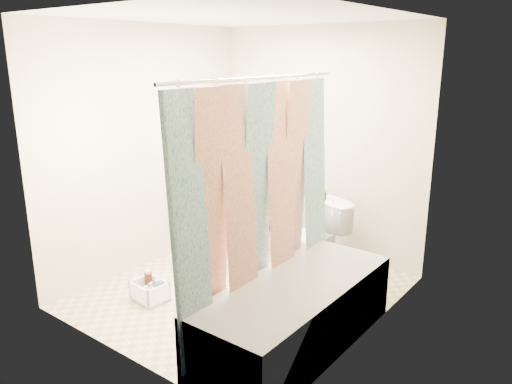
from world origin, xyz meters
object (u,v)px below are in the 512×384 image
Objects in this scene: toilet at (312,239)px; plumber at (255,174)px; bathtub at (295,312)px; cleaning_caddy at (150,292)px.

plumber is (-0.71, 0.01, 0.55)m from toilet.
bathtub is 1.29m from toilet.
toilet is at bearing 115.84° from bathtub.
cleaning_caddy is (-1.39, -0.21, -0.18)m from bathtub.
plumber is 1.61m from cleaning_caddy.
cleaning_caddy is (-0.11, -1.38, -0.83)m from plumber.
toilet is at bearing 65.03° from cleaning_caddy.
bathtub is at bearing 14.54° from cleaning_caddy.
bathtub is 2.42× the size of toilet.
plumber is at bearing 91.37° from cleaning_caddy.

